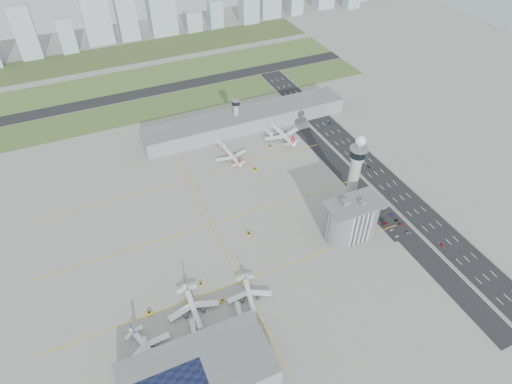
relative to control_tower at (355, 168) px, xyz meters
name	(u,v)px	position (x,y,z in m)	size (l,w,h in m)	color
ground	(275,234)	(-72.00, -8.00, -35.04)	(1000.00, 1000.00, 0.00)	#9C9991
grass_strip_0	(169,104)	(-92.00, 217.00, -35.00)	(480.00, 50.00, 0.08)	#415A2B
grass_strip_1	(153,76)	(-92.00, 292.00, -35.00)	(480.00, 60.00, 0.08)	#48612E
grass_strip_2	(138,52)	(-92.00, 372.00, -35.00)	(480.00, 70.00, 0.08)	#415327
runway	(161,90)	(-92.00, 254.00, -34.98)	(480.00, 22.00, 0.10)	black
highway	(397,193)	(43.00, -8.00, -34.99)	(28.00, 500.00, 0.10)	black
barrier_left	(384,197)	(29.00, -8.00, -34.44)	(0.60, 500.00, 1.20)	#9E9E99
barrier_right	(411,188)	(57.00, -8.00, -34.44)	(0.60, 500.00, 1.20)	#9E9E99
landside_road	(380,209)	(18.00, -18.00, -35.00)	(18.00, 260.00, 0.08)	black
parking_lot	(387,219)	(16.00, -30.00, -34.99)	(20.00, 44.00, 0.10)	black
taxiway_line_h_0	(242,281)	(-112.00, -38.00, -35.04)	(260.00, 0.60, 0.01)	yellow
taxiway_line_h_1	(212,224)	(-112.00, 22.00, -35.04)	(260.00, 0.60, 0.01)	yellow
taxiway_line_h_2	(189,180)	(-112.00, 82.00, -35.04)	(260.00, 0.60, 0.01)	yellow
taxiway_line_v	(212,224)	(-112.00, 22.00, -35.04)	(0.60, 260.00, 0.01)	yellow
control_tower	(355,168)	(0.00, 0.00, 0.00)	(14.00, 14.00, 64.50)	#ADAAA5
secondary_tower	(236,112)	(-42.00, 142.00, -16.24)	(8.60, 8.60, 31.90)	#ADAAA5
admin_building	(352,219)	(-20.01, -30.00, -19.74)	(42.00, 24.00, 33.50)	#B2B2B7
terminal_pier	(246,120)	(-32.00, 140.00, -27.14)	(210.00, 32.00, 15.80)	gray
near_terminal	(198,373)	(-160.07, -90.02, -28.62)	(84.00, 42.00, 13.00)	gray
airplane_near_a	(147,347)	(-182.17, -62.50, -30.00)	(35.98, 30.58, 10.07)	white
airplane_near_b	(193,308)	(-149.12, -48.11, -29.47)	(39.79, 33.82, 11.14)	white
airplane_near_c	(250,294)	(-112.66, -53.15, -30.06)	(35.56, 30.23, 9.96)	white
airplane_far_a	(231,153)	(-65.91, 96.90, -29.82)	(37.26, 31.67, 10.43)	white
airplane_far_b	(282,131)	(-7.32, 108.70, -28.67)	(45.50, 38.68, 12.74)	white
jet_bridge_near_0	(146,361)	(-185.00, -69.00, -32.19)	(14.00, 3.00, 5.70)	silver
jet_bridge_near_1	(195,341)	(-155.00, -69.00, -32.19)	(14.00, 3.00, 5.70)	silver
jet_bridge_near_2	(242,323)	(-125.00, -69.00, -32.19)	(14.00, 3.00, 5.70)	silver
jet_bridge_far_0	(217,141)	(-70.00, 124.00, -32.19)	(14.00, 3.00, 5.70)	silver
jet_bridge_far_1	(264,129)	(-20.00, 124.00, -32.19)	(14.00, 3.00, 5.70)	silver
tug_0	(149,313)	(-175.56, -37.28, -34.07)	(2.30, 3.35, 1.95)	#F4B10A
tug_1	(222,301)	(-129.76, -47.62, -34.21)	(1.96, 2.85, 1.66)	yellow
tug_2	(201,284)	(-138.38, -29.33, -34.21)	(1.96, 2.85, 1.65)	#F09E00
tug_3	(249,234)	(-90.03, -0.15, -34.12)	(2.17, 3.16, 1.83)	#FBA10B
tug_4	(255,170)	(-53.28, 69.72, -34.09)	(2.26, 3.29, 1.91)	#F7C400
tug_5	(270,147)	(-25.48, 96.51, -34.04)	(2.37, 3.44, 2.00)	orange
car_lot_0	(397,236)	(10.90, -47.94, -34.50)	(1.28, 3.18, 1.08)	silver
car_lot_1	(392,230)	(11.68, -40.88, -34.49)	(1.17, 3.37, 1.11)	gray
car_lot_2	(385,223)	(11.04, -33.02, -34.41)	(2.11, 4.57, 1.27)	maroon
car_lot_3	(382,219)	(12.13, -28.33, -34.44)	(1.68, 4.13, 1.20)	#272629
car_lot_4	(376,214)	(11.36, -21.18, -34.42)	(1.46, 3.63, 1.24)	navy
car_lot_5	(367,206)	(10.00, -10.84, -34.39)	(1.39, 3.98, 1.31)	silver
car_lot_6	(408,233)	(21.32, -48.58, -34.44)	(2.00, 4.33, 1.20)	gray
car_lot_7	(401,224)	(22.05, -38.85, -34.50)	(1.52, 3.73, 1.08)	maroon
car_lot_8	(396,220)	(21.63, -33.95, -34.47)	(1.35, 3.35, 1.14)	black
car_lot_9	(392,215)	(22.07, -28.20, -34.45)	(1.26, 3.61, 1.19)	navy
car_lot_10	(384,208)	(21.44, -18.81, -34.43)	(2.04, 4.43, 1.23)	#B7B4C2
car_lot_11	(379,203)	(20.95, -12.17, -34.49)	(1.54, 3.78, 1.10)	#9091A4
car_hw_0	(442,245)	(35.99, -68.82, -34.40)	(1.52, 3.79, 1.29)	maroon
car_hw_1	(369,167)	(42.48, 31.61, -34.49)	(1.16, 3.33, 1.10)	black
car_hw_2	(330,123)	(49.32, 109.82, -34.40)	(2.12, 4.59, 1.28)	navy
car_hw_4	(290,99)	(35.53, 171.22, -34.41)	(1.50, 3.73, 1.27)	gray
skyline_bldg_5	(25,32)	(-222.11, 411.66, -1.60)	(25.49, 20.39, 66.89)	#9EADC1
skyline_bldg_6	(67,35)	(-174.68, 409.90, -12.44)	(20.04, 16.03, 45.20)	#9EADC1
skyline_bldg_7	(96,20)	(-131.44, 428.89, -4.43)	(35.76, 28.61, 61.22)	#9EADC1
skyline_bldg_8	(125,8)	(-91.42, 423.56, 6.65)	(26.33, 21.06, 83.39)	#9EADC1
skyline_bldg_9	(161,11)	(-41.73, 424.32, -3.99)	(36.96, 29.57, 62.11)	#9EADC1
skyline_bldg_10	(193,21)	(1.27, 415.68, -21.17)	(23.01, 18.41, 27.75)	#9EADC1
skyline_bldg_11	(215,14)	(36.28, 415.34, -15.56)	(20.22, 16.18, 38.97)	#9EADC1
skyline_bldg_12	(249,7)	(90.17, 413.29, -11.60)	(26.14, 20.92, 46.89)	#9EADC1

